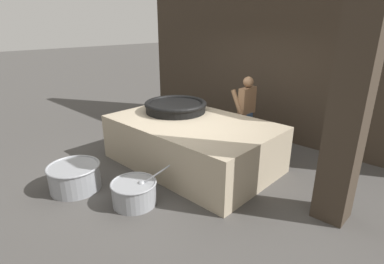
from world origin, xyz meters
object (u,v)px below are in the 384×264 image
Objects in this scene: cook at (246,110)px; prep_bowl_meat at (75,176)px; prep_bowl_vegetables at (134,192)px; giant_wok_near at (176,106)px.

prep_bowl_meat is (-1.00, -3.38, -0.60)m from cook.
prep_bowl_vegetables is 0.89× the size of prep_bowl_meat.
giant_wok_near is 1.69× the size of prep_bowl_vegetables.
giant_wok_near is 2.22m from prep_bowl_vegetables.
prep_bowl_meat is at bearing -91.59° from giant_wok_near.
prep_bowl_meat is at bearing -159.03° from prep_bowl_vegetables.
cook is (0.94, 1.15, -0.14)m from giant_wok_near.
prep_bowl_meat is at bearing 72.42° from cook.
prep_bowl_vegetables is (0.05, -2.97, -0.64)m from cook.
giant_wok_near is at bearing 88.41° from prep_bowl_meat.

